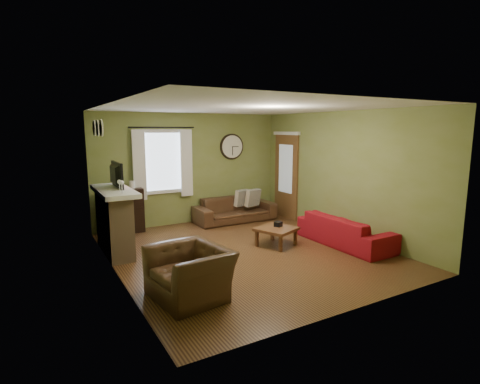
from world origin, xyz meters
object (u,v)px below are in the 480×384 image
armchair (190,273)px  sofa_red (345,230)px  coffee_table (276,237)px  sofa_brown (235,209)px  bookshelf (124,211)px

armchair → sofa_red: bearing=92.7°
coffee_table → armchair: bearing=-151.2°
armchair → coffee_table: (2.31, 1.27, -0.16)m
sofa_red → coffee_table: (-1.20, 0.61, -0.11)m
sofa_red → armchair: size_ratio=1.91×
sofa_brown → armchair: (-2.57, -3.39, 0.05)m
sofa_red → coffee_table: 1.35m
bookshelf → sofa_red: bearing=-40.2°
sofa_brown → armchair: size_ratio=1.92×
sofa_brown → coffee_table: size_ratio=2.99×
coffee_table → sofa_red: bearing=-26.8°
bookshelf → armchair: 3.65m
sofa_brown → sofa_red: 2.88m
bookshelf → coffee_table: bearing=-45.5°
sofa_red → armchair: (-3.50, -0.66, 0.05)m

